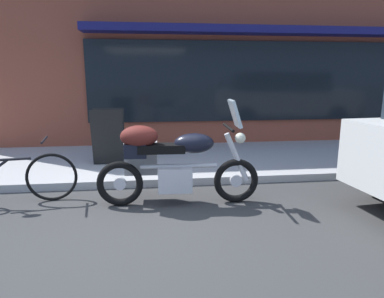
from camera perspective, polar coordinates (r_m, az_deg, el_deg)
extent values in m
plane|color=#363636|center=(4.01, -8.03, -12.59)|extent=(80.00, 80.00, 0.00)
cube|color=brown|center=(9.45, 26.05, 17.73)|extent=(18.13, 0.35, 5.56)
cube|color=black|center=(9.21, 26.03, 10.19)|extent=(12.69, 0.06, 1.80)
cube|color=navy|center=(9.08, 27.47, 17.03)|extent=(12.69, 0.60, 0.16)
torus|color=black|center=(4.59, 7.42, -5.29)|extent=(0.60, 0.11, 0.60)
cylinder|color=silver|center=(4.59, 7.42, -5.29)|extent=(0.16, 0.07, 0.16)
torus|color=black|center=(4.53, -12.03, -5.72)|extent=(0.60, 0.11, 0.60)
cylinder|color=silver|center=(4.53, -12.03, -5.72)|extent=(0.16, 0.07, 0.16)
cube|color=silver|center=(4.48, -2.88, -4.99)|extent=(0.45, 0.32, 0.32)
cylinder|color=silver|center=(4.43, -2.25, -2.88)|extent=(1.00, 0.10, 0.06)
ellipsoid|color=black|center=(4.38, 0.33, 0.97)|extent=(0.53, 0.30, 0.26)
cube|color=black|center=(4.37, -5.16, 0.11)|extent=(0.61, 0.26, 0.11)
cube|color=black|center=(4.39, -9.46, -0.23)|extent=(0.29, 0.23, 0.18)
cylinder|color=silver|center=(4.51, 7.53, -1.41)|extent=(0.35, 0.08, 0.67)
cylinder|color=black|center=(4.41, 6.14, 3.62)|extent=(0.06, 0.62, 0.04)
cube|color=silver|center=(4.40, 7.23, 5.94)|extent=(0.16, 0.33, 0.35)
sphere|color=#EAEACC|center=(4.46, 8.12, 1.85)|extent=(0.14, 0.14, 0.14)
cube|color=#B6B6B6|center=(4.66, -8.56, -1.51)|extent=(0.45, 0.22, 0.44)
cube|color=black|center=(4.76, -8.53, -1.20)|extent=(0.37, 0.03, 0.03)
ellipsoid|color=#591E19|center=(4.35, -8.89, 2.10)|extent=(0.49, 0.34, 0.28)
torus|color=black|center=(4.97, -22.51, -4.41)|extent=(0.66, 0.14, 0.66)
cylinder|color=black|center=(5.00, -28.76, -1.58)|extent=(0.58, 0.12, 0.04)
cylinder|color=black|center=(4.86, -23.58, 1.45)|extent=(0.10, 0.48, 0.03)
cube|color=black|center=(6.10, -14.02, 1.86)|extent=(0.55, 0.20, 0.99)
cube|color=black|center=(6.31, -13.79, 2.21)|extent=(0.55, 0.20, 0.99)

